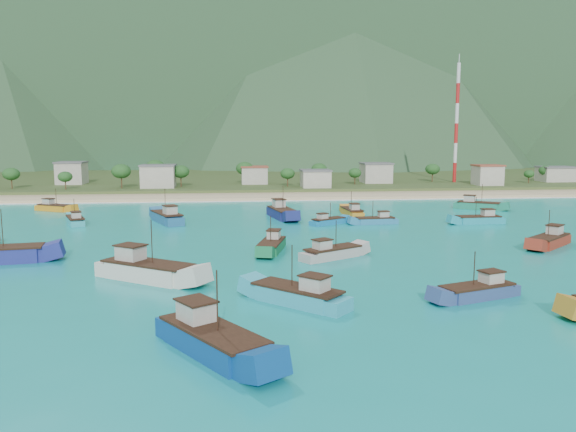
{
  "coord_description": "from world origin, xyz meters",
  "views": [
    {
      "loc": [
        -7.79,
        -84.84,
        17.59
      ],
      "look_at": [
        2.84,
        18.0,
        3.0
      ],
      "focal_mm": 35.0,
      "sensor_mm": 36.0,
      "label": 1
    }
  ],
  "objects": [
    {
      "name": "boat_8",
      "position": [
        -0.75,
        -27.66,
        0.83
      ],
      "size": [
        10.55,
        10.26,
        6.71
      ],
      "rotation": [
        0.0,
        0.0,
        0.81
      ],
      "color": "#2DA4BC",
      "rests_on": "ground"
    },
    {
      "name": "vegetation",
      "position": [
        -12.39,
        103.16,
        5.2
      ],
      "size": [
        279.18,
        26.44,
        8.73
      ],
      "color": "#235623",
      "rests_on": "ground"
    },
    {
      "name": "radio_tower",
      "position": [
        71.87,
        108.0,
        22.36
      ],
      "size": [
        1.2,
        1.2,
        41.51
      ],
      "color": "red",
      "rests_on": "ground"
    },
    {
      "name": "boat_12",
      "position": [
        6.85,
        -5.59,
        0.69
      ],
      "size": [
        10.15,
        7.71,
        5.94
      ],
      "rotation": [
        0.0,
        0.0,
        5.25
      ],
      "color": "#AEA6A0",
      "rests_on": "ground"
    },
    {
      "name": "boat_5",
      "position": [
        -18.32,
        -15.42,
        1.06
      ],
      "size": [
        13.43,
        10.92,
        8.0
      ],
      "rotation": [
        0.0,
        0.0,
        4.11
      ],
      "color": "silver",
      "rests_on": "ground"
    },
    {
      "name": "mountains",
      "position": [
        -18.31,
        403.81,
        106.83
      ],
      "size": [
        1520.0,
        440.0,
        260.0
      ],
      "color": "slate",
      "rests_on": "ground"
    },
    {
      "name": "boat_25",
      "position": [
        52.72,
        46.4,
        0.8
      ],
      "size": [
        11.09,
        8.76,
        6.55
      ],
      "rotation": [
        0.0,
        0.0,
        4.14
      ],
      "color": "#1C805F",
      "rests_on": "ground"
    },
    {
      "name": "boat_13",
      "position": [
        11.88,
        26.34,
        0.48
      ],
      "size": [
        8.15,
        6.26,
        4.78
      ],
      "rotation": [
        0.0,
        0.0,
        5.26
      ],
      "color": "#1277B1",
      "rests_on": "ground"
    },
    {
      "name": "boat_15",
      "position": [
        -1.52,
        0.54,
        0.7
      ],
      "size": [
        5.48,
        10.62,
        6.02
      ],
      "rotation": [
        0.0,
        0.0,
        2.89
      ],
      "color": "#157142",
      "rests_on": "ground"
    },
    {
      "name": "land",
      "position": [
        0.0,
        140.0,
        0.0
      ],
      "size": [
        400.0,
        110.0,
        2.4
      ],
      "primitive_type": "cube",
      "color": "#385123",
      "rests_on": "ground"
    },
    {
      "name": "boat_2",
      "position": [
        -39.27,
        31.8,
        0.61
      ],
      "size": [
        5.94,
        9.7,
        5.51
      ],
      "rotation": [
        0.0,
        0.0,
        0.37
      ],
      "color": "teal",
      "rests_on": "ground"
    },
    {
      "name": "boat_19",
      "position": [
        -49.9,
        53.7,
        0.66
      ],
      "size": [
        9.96,
        7.27,
        5.78
      ],
      "rotation": [
        0.0,
        0.0,
        4.21
      ],
      "color": "orange",
      "rests_on": "ground"
    },
    {
      "name": "boat_3",
      "position": [
        -9.51,
        -40.26,
        0.98
      ],
      "size": [
        10.21,
        12.7,
        7.54
      ],
      "rotation": [
        0.0,
        0.0,
        3.73
      ],
      "color": "navy",
      "rests_on": "ground"
    },
    {
      "name": "ground",
      "position": [
        0.0,
        0.0,
        0.0
      ],
      "size": [
        600.0,
        600.0,
        0.0
      ],
      "primitive_type": "plane",
      "color": "#0B7F7E",
      "rests_on": "ground"
    },
    {
      "name": "beach",
      "position": [
        0.0,
        79.0,
        0.0
      ],
      "size": [
        400.0,
        18.0,
        1.2
      ],
      "primitive_type": "cube",
      "color": "beige",
      "rests_on": "ground"
    },
    {
      "name": "surf_line",
      "position": [
        0.0,
        69.5,
        0.0
      ],
      "size": [
        400.0,
        2.5,
        0.08
      ],
      "primitive_type": "cube",
      "color": "white",
      "rests_on": "ground"
    },
    {
      "name": "boat_23",
      "position": [
        19.48,
        38.33,
        0.68
      ],
      "size": [
        3.58,
        10.13,
        5.89
      ],
      "rotation": [
        0.0,
        0.0,
        0.06
      ],
      "color": "orange",
      "rests_on": "ground"
    },
    {
      "name": "boat_21",
      "position": [
        3.38,
        36.41,
        0.98
      ],
      "size": [
        6.15,
        13.29,
        7.57
      ],
      "rotation": [
        0.0,
        0.0,
        3.33
      ],
      "color": "navy",
      "rests_on": "ground"
    },
    {
      "name": "boat_18",
      "position": [
        42.86,
        24.13,
        0.68
      ],
      "size": [
        10.08,
        3.35,
        5.89
      ],
      "rotation": [
        0.0,
        0.0,
        1.61
      ],
      "color": "teal",
      "rests_on": "ground"
    },
    {
      "name": "boat_9",
      "position": [
        19.25,
        -27.38,
        0.64
      ],
      "size": [
        10.04,
        5.81,
        5.69
      ],
      "rotation": [
        0.0,
        0.0,
        1.9
      ],
      "color": "#314880",
      "rests_on": "ground"
    },
    {
      "name": "village",
      "position": [
        0.96,
        102.86,
        4.79
      ],
      "size": [
        217.13,
        30.71,
        7.44
      ],
      "color": "beige",
      "rests_on": "ground"
    },
    {
      "name": "boat_0",
      "position": [
        -20.94,
        32.2,
        0.94
      ],
      "size": [
        8.23,
        12.89,
        7.35
      ],
      "rotation": [
        0.0,
        0.0,
        0.4
      ],
      "color": "#215F8F",
      "rests_on": "ground"
    },
    {
      "name": "boat_4",
      "position": [
        21.68,
        25.87,
        0.54
      ],
      "size": [
        8.9,
        3.23,
        5.16
      ],
      "rotation": [
        0.0,
        0.0,
        1.65
      ],
      "color": "teal",
      "rests_on": "ground"
    },
    {
      "name": "boat_14",
      "position": [
        43.72,
        -0.14,
        0.78
      ],
      "size": [
        10.42,
        9.47,
        6.44
      ],
      "rotation": [
        0.0,
        0.0,
        2.27
      ],
      "color": "maroon",
      "rests_on": "ground"
    }
  ]
}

